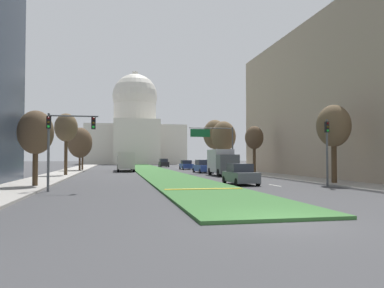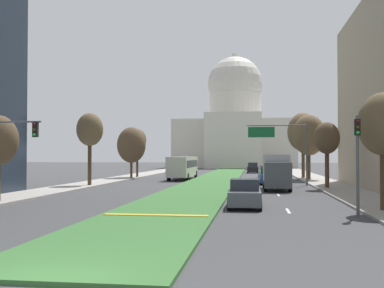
% 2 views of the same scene
% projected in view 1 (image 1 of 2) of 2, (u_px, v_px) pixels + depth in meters
% --- Properties ---
extents(ground_plane, '(260.00, 260.00, 0.00)m').
position_uv_depth(ground_plane, '(149.00, 170.00, 67.61)').
color(ground_plane, '#3D3D3F').
extents(grass_median, '(5.88, 99.61, 0.14)m').
position_uv_depth(grass_median, '(152.00, 170.00, 62.19)').
color(grass_median, '#386B33').
rests_on(grass_median, ground_plane).
extents(median_curb_nose, '(5.29, 0.50, 0.04)m').
position_uv_depth(median_curb_nose, '(204.00, 189.00, 25.37)').
color(median_curb_nose, gold).
rests_on(median_curb_nose, grass_median).
extents(lane_dashes_right, '(0.16, 53.12, 0.01)m').
position_uv_depth(lane_dashes_right, '(205.00, 173.00, 54.81)').
color(lane_dashes_right, silver).
rests_on(lane_dashes_right, ground_plane).
extents(sidewalk_left, '(4.00, 99.61, 0.15)m').
position_uv_depth(sidewalk_left, '(67.00, 172.00, 54.30)').
color(sidewalk_left, '#9E9991').
rests_on(sidewalk_left, ground_plane).
extents(sidewalk_right, '(4.00, 99.61, 0.15)m').
position_uv_depth(sidewalk_right, '(237.00, 171.00, 59.24)').
color(sidewalk_right, '#9E9991').
rests_on(sidewalk_right, ground_plane).
extents(midrise_block_right, '(17.31, 38.09, 17.31)m').
position_uv_depth(midrise_block_right, '(372.00, 102.00, 44.08)').
color(midrise_block_right, tan).
rests_on(midrise_block_right, ground_plane).
extents(capitol_building, '(30.27, 25.53, 29.71)m').
position_uv_depth(capitol_building, '(135.00, 130.00, 121.53)').
color(capitol_building, beige).
rests_on(capitol_building, ground_plane).
extents(traffic_light_near_left, '(3.34, 0.35, 5.20)m').
position_uv_depth(traffic_light_near_left, '(62.00, 134.00, 25.35)').
color(traffic_light_near_left, '#515456').
rests_on(traffic_light_near_left, ground_plane).
extents(traffic_light_near_right, '(0.28, 0.35, 5.20)m').
position_uv_depth(traffic_light_near_right, '(327.00, 144.00, 29.23)').
color(traffic_light_near_right, '#515456').
rests_on(traffic_light_near_right, ground_plane).
extents(overhead_guide_sign, '(6.37, 0.20, 6.50)m').
position_uv_depth(overhead_guide_sign, '(216.00, 140.00, 53.24)').
color(overhead_guide_sign, '#515456').
rests_on(overhead_guide_sign, ground_plane).
extents(street_tree_left_near, '(2.63, 2.63, 5.79)m').
position_uv_depth(street_tree_left_near, '(36.00, 133.00, 28.54)').
color(street_tree_left_near, '#4C3823').
rests_on(street_tree_left_near, ground_plane).
extents(street_tree_right_near, '(2.81, 2.81, 6.64)m').
position_uv_depth(street_tree_right_near, '(334.00, 127.00, 31.65)').
color(street_tree_right_near, '#4C3823').
rests_on(street_tree_right_near, ground_plane).
extents(street_tree_left_mid, '(2.69, 2.69, 7.46)m').
position_uv_depth(street_tree_left_mid, '(66.00, 128.00, 45.11)').
color(street_tree_left_mid, '#4C3823').
rests_on(street_tree_left_mid, ground_plane).
extents(street_tree_right_mid, '(2.37, 2.37, 6.24)m').
position_uv_depth(street_tree_right_mid, '(254.00, 138.00, 48.84)').
color(street_tree_right_mid, '#4C3823').
rests_on(street_tree_right_mid, ground_plane).
extents(street_tree_left_far, '(3.84, 3.84, 6.93)m').
position_uv_depth(street_tree_left_far, '(80.00, 143.00, 60.17)').
color(street_tree_left_far, '#4C3823').
rests_on(street_tree_left_far, ground_plane).
extents(street_tree_right_far, '(4.03, 4.03, 8.17)m').
position_uv_depth(street_tree_right_far, '(224.00, 137.00, 62.87)').
color(street_tree_right_far, '#4C3823').
rests_on(street_tree_right_far, ground_plane).
extents(street_tree_left_distant, '(2.52, 2.52, 6.84)m').
position_uv_depth(street_tree_left_distant, '(83.00, 139.00, 62.55)').
color(street_tree_left_distant, '#4C3823').
rests_on(street_tree_left_distant, ground_plane).
extents(street_tree_right_distant, '(4.16, 4.16, 8.87)m').
position_uv_depth(street_tree_right_distant, '(215.00, 135.00, 67.64)').
color(street_tree_right_distant, '#4C3823').
rests_on(street_tree_right_distant, ground_plane).
extents(sedan_lead_stopped, '(2.03, 4.25, 1.73)m').
position_uv_depth(sedan_lead_stopped, '(240.00, 175.00, 31.44)').
color(sedan_lead_stopped, '#4C5156').
rests_on(sedan_lead_stopped, ground_plane).
extents(sedan_midblock, '(2.17, 4.68, 1.86)m').
position_uv_depth(sedan_midblock, '(203.00, 167.00, 54.34)').
color(sedan_midblock, navy).
rests_on(sedan_midblock, ground_plane).
extents(sedan_distant, '(1.96, 4.23, 1.67)m').
position_uv_depth(sedan_distant, '(186.00, 165.00, 68.10)').
color(sedan_distant, navy).
rests_on(sedan_distant, ground_plane).
extents(sedan_far_horizon, '(1.96, 4.61, 1.84)m').
position_uv_depth(sedan_far_horizon, '(164.00, 163.00, 85.17)').
color(sedan_far_horizon, black).
rests_on(sedan_far_horizon, ground_plane).
extents(box_truck_delivery, '(2.40, 6.40, 3.20)m').
position_uv_depth(box_truck_delivery, '(222.00, 162.00, 46.30)').
color(box_truck_delivery, '#4C5156').
rests_on(box_truck_delivery, ground_plane).
extents(city_bus, '(2.62, 11.00, 2.95)m').
position_uv_depth(city_bus, '(125.00, 160.00, 60.75)').
color(city_bus, beige).
rests_on(city_bus, ground_plane).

